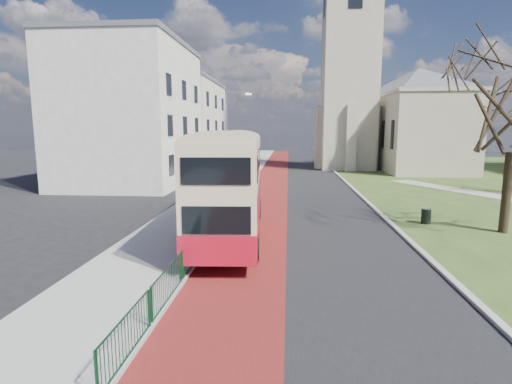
# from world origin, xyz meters

# --- Properties ---
(ground) EXTENTS (160.00, 160.00, 0.00)m
(ground) POSITION_xyz_m (0.00, 0.00, 0.00)
(ground) COLOR black
(ground) RESTS_ON ground
(road_carriageway) EXTENTS (9.00, 120.00, 0.01)m
(road_carriageway) POSITION_xyz_m (1.50, 20.00, 0.01)
(road_carriageway) COLOR black
(road_carriageway) RESTS_ON ground
(bus_lane) EXTENTS (3.40, 120.00, 0.01)m
(bus_lane) POSITION_xyz_m (-1.20, 20.00, 0.01)
(bus_lane) COLOR #591414
(bus_lane) RESTS_ON ground
(pavement_west) EXTENTS (4.00, 120.00, 0.12)m
(pavement_west) POSITION_xyz_m (-5.00, 20.00, 0.06)
(pavement_west) COLOR gray
(pavement_west) RESTS_ON ground
(kerb_west) EXTENTS (0.25, 120.00, 0.13)m
(kerb_west) POSITION_xyz_m (-3.00, 20.00, 0.07)
(kerb_west) COLOR #999993
(kerb_west) RESTS_ON ground
(kerb_east) EXTENTS (0.25, 80.00, 0.13)m
(kerb_east) POSITION_xyz_m (6.10, 22.00, 0.07)
(kerb_east) COLOR #999993
(kerb_east) RESTS_ON ground
(pedestrian_railing) EXTENTS (0.07, 24.00, 1.12)m
(pedestrian_railing) POSITION_xyz_m (-2.95, 4.00, 0.55)
(pedestrian_railing) COLOR #0C381C
(pedestrian_railing) RESTS_ON ground
(gothic_church) EXTENTS (16.38, 18.00, 40.00)m
(gothic_church) POSITION_xyz_m (12.56, 38.00, 13.13)
(gothic_church) COLOR #9E9380
(gothic_church) RESTS_ON ground
(street_block_near) EXTENTS (10.30, 14.30, 13.00)m
(street_block_near) POSITION_xyz_m (-14.00, 22.00, 6.51)
(street_block_near) COLOR beige
(street_block_near) RESTS_ON ground
(street_block_far) EXTENTS (10.30, 16.30, 11.50)m
(street_block_far) POSITION_xyz_m (-14.00, 38.00, 5.76)
(street_block_far) COLOR beige
(street_block_far) RESTS_ON ground
(streetlamp) EXTENTS (2.13, 0.18, 8.00)m
(streetlamp) POSITION_xyz_m (-4.35, 18.00, 4.59)
(streetlamp) COLOR gray
(streetlamp) RESTS_ON pavement_west
(bus) EXTENTS (3.39, 11.73, 4.85)m
(bus) POSITION_xyz_m (-2.16, 4.00, 2.77)
(bus) COLOR #AE1022
(bus) RESTS_ON ground
(litter_bin) EXTENTS (0.68, 0.68, 0.86)m
(litter_bin) POSITION_xyz_m (8.00, 7.27, 0.48)
(litter_bin) COLOR black
(litter_bin) RESTS_ON grass_green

